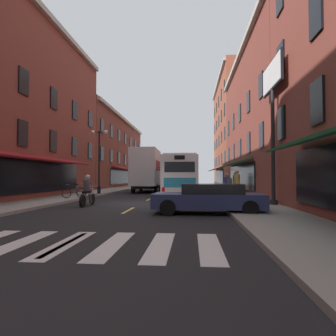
# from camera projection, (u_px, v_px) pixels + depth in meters

# --- Properties ---
(ground_plane) EXTENTS (34.80, 80.00, 0.10)m
(ground_plane) POSITION_uv_depth(u_px,v_px,m) (142.00, 204.00, 16.45)
(ground_plane) COLOR black
(lane_centre_dashes) EXTENTS (0.14, 73.90, 0.01)m
(lane_centre_dashes) POSITION_uv_depth(u_px,v_px,m) (141.00, 204.00, 16.20)
(lane_centre_dashes) COLOR #DBCC4C
(lane_centre_dashes) RESTS_ON ground
(crosswalk_near) EXTENTS (7.10, 2.80, 0.01)m
(crosswalk_near) POSITION_uv_depth(u_px,v_px,m) (65.00, 244.00, 6.49)
(crosswalk_near) COLOR silver
(crosswalk_near) RESTS_ON ground
(sidewalk_left) EXTENTS (3.00, 80.00, 0.14)m
(sidewalk_left) POSITION_uv_depth(u_px,v_px,m) (45.00, 201.00, 16.94)
(sidewalk_left) COLOR gray
(sidewalk_left) RESTS_ON ground
(sidewalk_right) EXTENTS (3.00, 80.00, 0.14)m
(sidewalk_right) POSITION_uv_depth(u_px,v_px,m) (245.00, 203.00, 15.96)
(sidewalk_right) COLOR gray
(sidewalk_right) RESTS_ON ground
(storefront_row_right) EXTENTS (9.44, 79.90, 17.91)m
(storefront_row_right) POSITION_uv_depth(u_px,v_px,m) (318.00, 87.00, 18.95)
(storefront_row_right) COLOR brown
(storefront_row_right) RESTS_ON ground
(billboard_sign) EXTENTS (0.40, 3.22, 7.35)m
(billboard_sign) POSITION_uv_depth(u_px,v_px,m) (272.00, 93.00, 14.44)
(billboard_sign) COLOR black
(billboard_sign) RESTS_ON sidewalk_right
(transit_bus) EXTENTS (2.68, 11.38, 3.20)m
(transit_bus) POSITION_uv_depth(u_px,v_px,m) (182.00, 175.00, 24.54)
(transit_bus) COLOR white
(transit_bus) RESTS_ON ground
(box_truck) EXTENTS (2.56, 7.81, 4.23)m
(box_truck) POSITION_uv_depth(u_px,v_px,m) (147.00, 171.00, 28.66)
(box_truck) COLOR black
(box_truck) RESTS_ON ground
(sedan_near) EXTENTS (4.66, 2.15, 1.25)m
(sedan_near) POSITION_uv_depth(u_px,v_px,m) (209.00, 198.00, 11.88)
(sedan_near) COLOR navy
(sedan_near) RESTS_ON ground
(sedan_mid) EXTENTS (1.97, 4.25, 1.34)m
(sedan_mid) POSITION_uv_depth(u_px,v_px,m) (159.00, 183.00, 40.17)
(sedan_mid) COLOR #144723
(sedan_mid) RESTS_ON ground
(motorcycle_rider) EXTENTS (0.62, 2.07, 1.66)m
(motorcycle_rider) POSITION_uv_depth(u_px,v_px,m) (87.00, 193.00, 14.92)
(motorcycle_rider) COLOR black
(motorcycle_rider) RESTS_ON ground
(bicycle_near) EXTENTS (1.71, 0.48, 0.91)m
(bicycle_near) POSITION_uv_depth(u_px,v_px,m) (87.00, 191.00, 21.19)
(bicycle_near) COLOR black
(bicycle_near) RESTS_ON sidewalk_left
(bicycle_mid) EXTENTS (1.71, 0.48, 0.91)m
(bicycle_mid) POSITION_uv_depth(u_px,v_px,m) (74.00, 193.00, 18.57)
(bicycle_mid) COLOR black
(bicycle_mid) RESTS_ON sidewalk_left
(pedestrian_near) EXTENTS (0.48, 0.51, 1.65)m
(pedestrian_near) POSITION_uv_depth(u_px,v_px,m) (227.00, 186.00, 16.83)
(pedestrian_near) COLOR maroon
(pedestrian_near) RESTS_ON sidewalk_right
(pedestrian_mid) EXTENTS (0.36, 0.36, 1.83)m
(pedestrian_mid) POSITION_uv_depth(u_px,v_px,m) (237.00, 184.00, 17.77)
(pedestrian_mid) COLOR #66387F
(pedestrian_mid) RESTS_ON sidewalk_right
(pedestrian_far) EXTENTS (0.36, 0.36, 1.78)m
(pedestrian_far) POSITION_uv_depth(u_px,v_px,m) (235.00, 182.00, 24.27)
(pedestrian_far) COLOR maroon
(pedestrian_far) RESTS_ON sidewalk_right
(street_lamp_twin) EXTENTS (1.42, 0.32, 5.32)m
(street_lamp_twin) POSITION_uv_depth(u_px,v_px,m) (99.00, 158.00, 23.60)
(street_lamp_twin) COLOR black
(street_lamp_twin) RESTS_ON sidewalk_left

